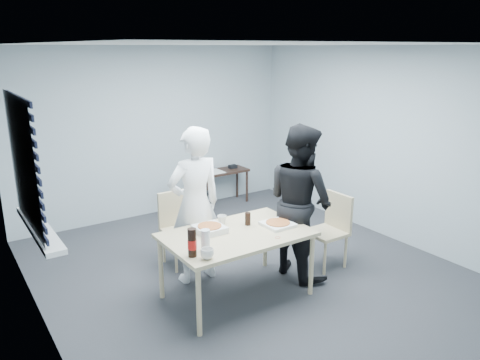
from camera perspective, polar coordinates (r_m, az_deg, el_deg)
room at (r=4.78m, az=-24.44°, el=0.74°), size 5.00×5.00×5.00m
dining_table at (r=4.88m, az=-0.41°, el=-7.13°), size 1.48×0.94×0.72m
chair_far at (r=5.77m, az=-7.51°, el=-5.17°), size 0.42×0.42×0.89m
chair_right at (r=5.75m, az=11.13°, el=-5.39°), size 0.42×0.42×0.89m
person_white at (r=5.20m, az=-5.53°, el=-3.10°), size 0.65×0.42×1.77m
person_black at (r=5.37m, az=7.33°, el=-2.55°), size 0.47×0.86×1.77m
side_table at (r=7.87m, az=-2.15°, el=0.62°), size 0.87×0.39×0.58m
stool at (r=7.10m, az=-5.47°, el=-2.23°), size 0.35×0.35×0.48m
backpack at (r=7.00m, az=-5.49°, el=0.21°), size 0.30×0.22×0.42m
pizza_box_a at (r=4.88m, az=-3.72°, el=-5.95°), size 0.29×0.29×0.07m
pizza_box_b at (r=5.06m, az=4.64°, el=-5.35°), size 0.30×0.30×0.04m
mug_a at (r=4.30m, az=-4.01°, el=-8.94°), size 0.17×0.17×0.10m
mug_b at (r=5.09m, az=-2.22°, el=-4.84°), size 0.10×0.10×0.09m
cola_glass at (r=5.05m, az=0.95°, el=-4.76°), size 0.08×0.08×0.14m
soda_bottle at (r=4.32m, az=-5.86°, el=-7.65°), size 0.09×0.09×0.27m
plastic_cups at (r=4.44m, az=-4.23°, el=-7.31°), size 0.11×0.11×0.21m
rubber_band at (r=4.76m, az=4.62°, el=-7.01°), size 0.07×0.07×0.00m
papers at (r=7.77m, az=-3.09°, el=1.05°), size 0.29×0.36×0.01m
black_box at (r=7.97m, az=-0.89°, el=1.64°), size 0.16×0.13×0.06m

